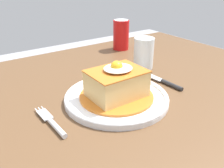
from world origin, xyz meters
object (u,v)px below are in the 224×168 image
Objects in this scene: knife at (165,82)px; soda_can at (121,35)px; drinking_glass at (144,55)px; fork at (53,123)px; main_plate at (116,97)px.

soda_can reaches higher than knife.
soda_can is 1.18× the size of drinking_glass.
drinking_glass is at bearing 20.50° from fork.
fork and knife have the same top height.
fork is at bearing -178.86° from knife.
main_plate is at bearing -147.43° from drinking_glass.
soda_can is at bearing 51.50° from main_plate.
fork is 1.14× the size of soda_can.
knife is 0.15m from drinking_glass.
main_plate is 1.64× the size of knife.
drinking_glass reaches higher than fork.
main_plate reaches higher than fork.
knife is at bearing -104.35° from drinking_glass.
main_plate is 0.46m from soda_can.
drinking_glass is at bearing 75.65° from knife.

